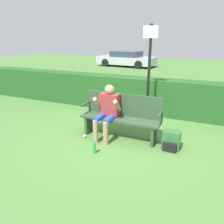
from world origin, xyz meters
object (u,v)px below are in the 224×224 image
park_bench (121,116)px  backpack (171,141)px  parked_car (126,59)px  person_seated (107,109)px  signpost (149,69)px  water_bottle (94,148)px

park_bench → backpack: bearing=-7.0°
parked_car → person_seated: bearing=-67.1°
park_bench → signpost: 1.47m
person_seated → backpack: bearing=-0.1°
signpost → parked_car: bearing=112.7°
backpack → parked_car: (-5.31, 11.95, 0.37)m
person_seated → water_bottle: bearing=-84.5°
park_bench → person_seated: (-0.27, -0.14, 0.16)m
park_bench → person_seated: size_ratio=1.51×
water_bottle → parked_car: size_ratio=0.06×
backpack → water_bottle: size_ratio=1.54×
park_bench → water_bottle: bearing=-101.8°
backpack → water_bottle: bearing=-149.4°
park_bench → person_seated: bearing=-152.8°
water_bottle → park_bench: bearing=78.2°
park_bench → backpack: 1.20m
signpost → backpack: bearing=-56.1°
park_bench → water_bottle: park_bench is taller
park_bench → parked_car: bearing=109.4°
person_seated → signpost: bearing=66.0°
backpack → parked_car: parked_car is taller
person_seated → water_bottle: (0.08, -0.80, -0.55)m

